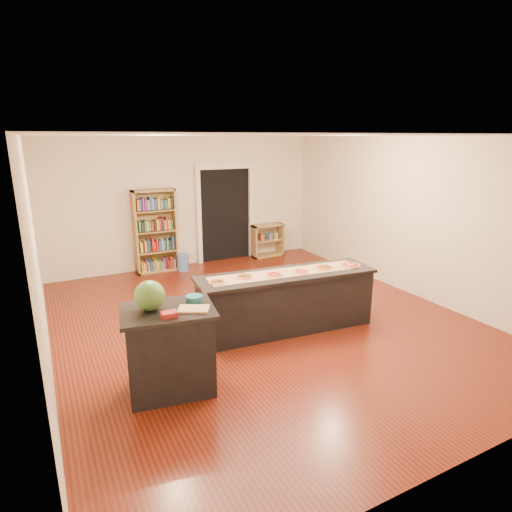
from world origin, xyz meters
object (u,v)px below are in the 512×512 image
bookshelf (155,231)px  watermelon (150,296)px  waste_bin (183,262)px  low_shelf (267,240)px  kitchen_island (286,301)px  side_counter (170,350)px

bookshelf → watermelon: 4.61m
waste_bin → watermelon: bearing=-111.9°
waste_bin → low_shelf: bearing=5.2°
kitchen_island → side_counter: size_ratio=2.67×
side_counter → bookshelf: size_ratio=0.57×
side_counter → waste_bin: side_counter is taller
side_counter → waste_bin: size_ratio=2.72×
kitchen_island → low_shelf: bearing=70.7°
bookshelf → waste_bin: 0.87m
side_counter → watermelon: size_ratio=3.05×
kitchen_island → watermelon: (-2.15, -0.72, 0.71)m
bookshelf → low_shelf: (2.67, -0.01, -0.48)m
side_counter → low_shelf: bearing=60.0°
bookshelf → watermelon: bearing=-105.1°
kitchen_island → waste_bin: size_ratio=7.25×
waste_bin → side_counter: bearing=-109.6°
low_shelf → side_counter: bearing=-129.5°
kitchen_island → watermelon: bearing=-156.0°
bookshelf → watermelon: bookshelf is taller
low_shelf → waste_bin: (-2.17, -0.20, -0.20)m
kitchen_island → side_counter: (-1.98, -0.78, 0.06)m
kitchen_island → bookshelf: (-0.95, 3.72, 0.43)m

